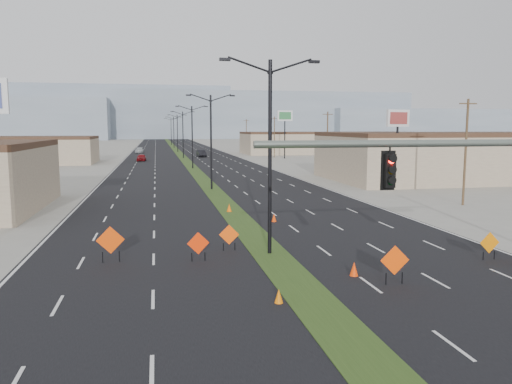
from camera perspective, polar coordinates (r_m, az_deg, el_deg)
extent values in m
plane|color=gray|center=(15.69, 11.85, -17.73)|extent=(600.00, 600.00, 0.00)
cube|color=black|center=(113.36, -8.40, 3.96)|extent=(25.00, 400.00, 0.02)
cube|color=#294016|center=(113.36, -8.40, 3.96)|extent=(2.00, 400.00, 0.04)
cube|color=tan|center=(101.57, -26.35, 4.16)|extent=(30.00, 14.00, 4.50)
cube|color=tan|center=(70.42, 23.11, 3.65)|extent=(36.00, 18.00, 5.50)
cube|color=tan|center=(130.62, 8.30, 5.51)|extent=(44.00, 16.00, 5.00)
cube|color=gray|center=(316.43, -3.02, 8.72)|extent=(220.00, 50.00, 28.00)
cube|color=gray|center=(355.42, 20.38, 7.32)|extent=(160.00, 50.00, 18.00)
cube|color=gray|center=(334.03, -15.65, 8.73)|extent=(140.00, 50.00, 32.00)
cylinder|color=slate|center=(18.58, 24.84, 5.11)|extent=(16.00, 0.24, 0.24)
cube|color=black|center=(16.81, 14.98, 2.37)|extent=(0.50, 0.28, 1.30)
sphere|color=#FF0C05|center=(16.65, 15.27, 3.52)|extent=(0.22, 0.22, 0.22)
cylinder|color=black|center=(25.72, 1.60, 3.78)|extent=(0.20, 0.20, 10.00)
cube|color=black|center=(25.47, -3.58, 14.89)|extent=(0.55, 0.24, 0.14)
cube|color=black|center=(26.49, 6.66, 14.57)|extent=(0.55, 0.24, 0.14)
cylinder|color=black|center=(53.35, -5.16, 5.62)|extent=(0.20, 0.20, 10.00)
cube|color=black|center=(53.23, -7.72, 10.91)|extent=(0.55, 0.24, 0.14)
cube|color=black|center=(53.73, -2.73, 10.94)|extent=(0.55, 0.24, 0.14)
cylinder|color=black|center=(81.24, -7.30, 6.19)|extent=(0.20, 0.20, 10.00)
cube|color=black|center=(81.16, -9.00, 9.65)|extent=(0.55, 0.24, 0.14)
cube|color=black|center=(81.48, -5.72, 9.70)|extent=(0.55, 0.24, 0.14)
cylinder|color=black|center=(109.18, -8.34, 6.46)|extent=(0.20, 0.20, 10.00)
cube|color=black|center=(109.12, -9.62, 9.04)|extent=(0.55, 0.24, 0.14)
cube|color=black|center=(109.36, -7.18, 9.08)|extent=(0.55, 0.24, 0.14)
cylinder|color=black|center=(137.15, -8.97, 6.62)|extent=(0.20, 0.20, 10.00)
cube|color=black|center=(137.10, -9.98, 8.67)|extent=(0.55, 0.24, 0.14)
cube|color=black|center=(137.29, -8.04, 8.71)|extent=(0.55, 0.24, 0.14)
cylinder|color=black|center=(165.13, -9.38, 6.73)|extent=(0.20, 0.20, 10.00)
cube|color=black|center=(165.09, -10.22, 8.43)|extent=(0.55, 0.24, 0.14)
cube|color=black|center=(165.25, -8.61, 8.46)|extent=(0.55, 0.24, 0.14)
cylinder|color=black|center=(193.11, -9.67, 6.81)|extent=(0.20, 0.20, 10.00)
cube|color=black|center=(193.08, -10.39, 8.26)|extent=(0.55, 0.24, 0.14)
cube|color=black|center=(193.21, -9.01, 8.29)|extent=(0.55, 0.24, 0.14)
cylinder|color=#4C3823|center=(45.96, 22.83, 4.17)|extent=(0.20, 0.20, 9.00)
cube|color=#4C3823|center=(45.95, 23.09, 9.28)|extent=(1.60, 0.10, 0.10)
cylinder|color=#4C3823|center=(77.45, 8.15, 5.75)|extent=(0.20, 0.20, 9.00)
cube|color=#4C3823|center=(77.44, 8.20, 8.78)|extent=(1.60, 0.10, 0.10)
cylinder|color=#4C3823|center=(111.06, 2.11, 6.29)|extent=(0.20, 0.20, 9.00)
cube|color=#4C3823|center=(111.06, 2.12, 8.41)|extent=(1.60, 0.10, 0.10)
cylinder|color=#4C3823|center=(145.33, -1.11, 6.55)|extent=(0.20, 0.20, 9.00)
cube|color=#4C3823|center=(145.33, -1.11, 8.17)|extent=(1.60, 0.10, 0.10)
imported|color=maroon|center=(101.37, -12.96, 3.85)|extent=(1.91, 4.15, 1.38)
imported|color=black|center=(113.63, -6.27, 4.40)|extent=(2.03, 4.81, 1.55)
imported|color=#9DA3A6|center=(133.41, -13.19, 4.66)|extent=(2.08, 5.01, 1.45)
cube|color=#EA4004|center=(25.58, -16.31, -5.29)|extent=(1.36, 0.17, 1.37)
cylinder|color=black|center=(25.82, -17.12, -7.15)|extent=(0.05, 0.05, 0.57)
cylinder|color=black|center=(25.75, -15.35, -7.12)|extent=(0.05, 0.05, 0.57)
cube|color=#F73005|center=(24.98, -6.62, -5.83)|extent=(1.11, 0.17, 1.12)
cylinder|color=black|center=(25.12, -7.35, -7.40)|extent=(0.05, 0.05, 0.46)
cylinder|color=black|center=(25.17, -5.86, -7.35)|extent=(0.05, 0.05, 0.46)
cube|color=#F94A05|center=(26.95, -3.10, -4.88)|extent=(1.07, 0.18, 1.08)
cylinder|color=black|center=(27.05, -3.75, -6.30)|extent=(0.05, 0.05, 0.45)
cylinder|color=black|center=(27.14, -2.43, -6.24)|extent=(0.05, 0.05, 0.45)
cube|color=#FD4605|center=(22.01, 15.58, -7.52)|extent=(1.27, 0.11, 1.27)
cylinder|color=black|center=(22.07, 14.64, -9.59)|extent=(0.05, 0.05, 0.53)
cylinder|color=black|center=(22.39, 16.36, -9.40)|extent=(0.05, 0.05, 0.53)
cube|color=orange|center=(27.67, 25.14, -5.27)|extent=(1.07, 0.04, 1.07)
cylinder|color=black|center=(27.64, 24.54, -6.67)|extent=(0.05, 0.05, 0.45)
cylinder|color=black|center=(28.00, 25.58, -6.55)|extent=(0.05, 0.05, 0.45)
cone|color=orange|center=(19.29, 2.62, -11.81)|extent=(0.43, 0.43, 0.56)
cone|color=#FF3B05|center=(22.99, 11.14, -8.64)|extent=(0.46, 0.46, 0.65)
cone|color=#F13C05|center=(35.22, 2.07, -2.95)|extent=(0.45, 0.45, 0.60)
cone|color=#F65E05|center=(39.25, -3.08, -1.82)|extent=(0.54, 0.54, 0.68)
cylinder|color=black|center=(57.77, 15.77, 4.06)|extent=(0.24, 0.24, 7.08)
cube|color=white|center=(57.70, 15.91, 8.12)|extent=(2.81, 0.78, 1.86)
cube|color=#973532|center=(57.52, 16.00, 8.12)|extent=(2.22, 0.39, 1.30)
cylinder|color=black|center=(107.54, 3.30, 6.10)|extent=(0.24, 0.24, 8.43)
cube|color=white|center=(107.55, 3.32, 8.70)|extent=(3.35, 0.59, 2.22)
cube|color=#307941|center=(107.35, 3.35, 8.70)|extent=(2.66, 0.24, 1.55)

